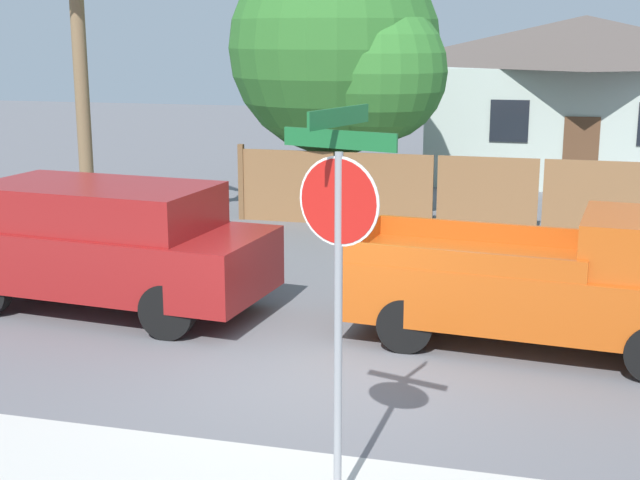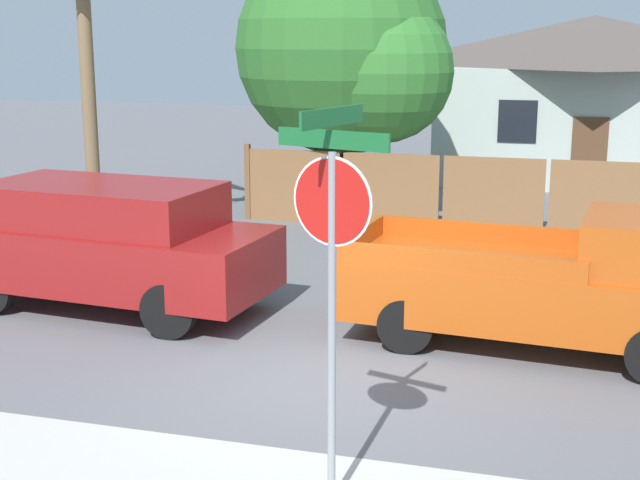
{
  "view_description": "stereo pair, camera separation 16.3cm",
  "coord_description": "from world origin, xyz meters",
  "px_view_note": "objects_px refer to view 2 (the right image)",
  "views": [
    {
      "loc": [
        2.61,
        -9.86,
        4.05
      ],
      "look_at": [
        -0.11,
        0.4,
        1.6
      ],
      "focal_mm": 50.0,
      "sensor_mm": 36.0,
      "label": 1
    },
    {
      "loc": [
        2.77,
        -9.81,
        4.05
      ],
      "look_at": [
        -0.11,
        0.4,
        1.6
      ],
      "focal_mm": 50.0,
      "sensor_mm": 36.0,
      "label": 2
    }
  ],
  "objects_px": {
    "orange_pickup": "(555,284)",
    "house": "(591,95)",
    "stop_sign": "(332,240)",
    "red_suv": "(108,241)",
    "oak_tree": "(350,53)"
  },
  "relations": [
    {
      "from": "orange_pickup",
      "to": "house",
      "type": "bearing_deg",
      "value": 93.12
    },
    {
      "from": "house",
      "to": "orange_pickup",
      "type": "height_order",
      "value": "house"
    },
    {
      "from": "orange_pickup",
      "to": "stop_sign",
      "type": "xyz_separation_m",
      "value": [
        -1.76,
        -4.7,
        1.51
      ]
    },
    {
      "from": "red_suv",
      "to": "stop_sign",
      "type": "relative_size",
      "value": 1.45
    },
    {
      "from": "house",
      "to": "red_suv",
      "type": "xyz_separation_m",
      "value": [
        -7.07,
        -15.1,
        -1.34
      ]
    },
    {
      "from": "oak_tree",
      "to": "red_suv",
      "type": "height_order",
      "value": "oak_tree"
    },
    {
      "from": "red_suv",
      "to": "stop_sign",
      "type": "xyz_separation_m",
      "value": [
        4.74,
        -4.72,
        1.36
      ]
    },
    {
      "from": "orange_pickup",
      "to": "oak_tree",
      "type": "bearing_deg",
      "value": 126.18
    },
    {
      "from": "house",
      "to": "oak_tree",
      "type": "xyz_separation_m",
      "value": [
        -5.29,
        -7.24,
        1.28
      ]
    },
    {
      "from": "orange_pickup",
      "to": "red_suv",
      "type": "bearing_deg",
      "value": -174.97
    },
    {
      "from": "orange_pickup",
      "to": "stop_sign",
      "type": "relative_size",
      "value": 1.46
    },
    {
      "from": "house",
      "to": "oak_tree",
      "type": "bearing_deg",
      "value": -126.16
    },
    {
      "from": "house",
      "to": "red_suv",
      "type": "height_order",
      "value": "house"
    },
    {
      "from": "red_suv",
      "to": "orange_pickup",
      "type": "distance_m",
      "value": 6.51
    },
    {
      "from": "red_suv",
      "to": "stop_sign",
      "type": "bearing_deg",
      "value": -39.63
    }
  ]
}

